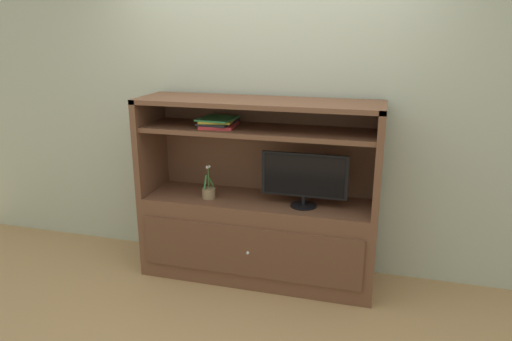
# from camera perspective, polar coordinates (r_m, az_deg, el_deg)

# --- Properties ---
(ground_plane) EXTENTS (8.00, 8.00, 0.00)m
(ground_plane) POSITION_cam_1_polar(r_m,az_deg,el_deg) (3.67, -1.52, -15.43)
(ground_plane) COLOR tan
(painted_rear_wall) EXTENTS (6.00, 0.10, 2.80)m
(painted_rear_wall) POSITION_cam_1_polar(r_m,az_deg,el_deg) (3.87, 1.60, 8.48)
(painted_rear_wall) COLOR #ADB29E
(painted_rear_wall) RESTS_ON ground_plane
(media_console) EXTENTS (1.87, 0.56, 1.45)m
(media_console) POSITION_cam_1_polar(r_m,az_deg,el_deg) (3.80, 0.22, -6.14)
(media_console) COLOR brown
(media_console) RESTS_ON ground_plane
(tv_monitor) EXTENTS (0.65, 0.20, 0.42)m
(tv_monitor) POSITION_cam_1_polar(r_m,az_deg,el_deg) (3.52, 5.87, -0.88)
(tv_monitor) COLOR black
(tv_monitor) RESTS_ON media_console
(potted_plant) EXTENTS (0.11, 0.11, 0.28)m
(potted_plant) POSITION_cam_1_polar(r_m,az_deg,el_deg) (3.75, -5.75, -2.61)
(potted_plant) COLOR #8C7251
(potted_plant) RESTS_ON media_console
(magazine_stack) EXTENTS (0.30, 0.34, 0.07)m
(magazine_stack) POSITION_cam_1_polar(r_m,az_deg,el_deg) (3.65, -4.58, 5.89)
(magazine_stack) COLOR red
(magazine_stack) RESTS_ON media_console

